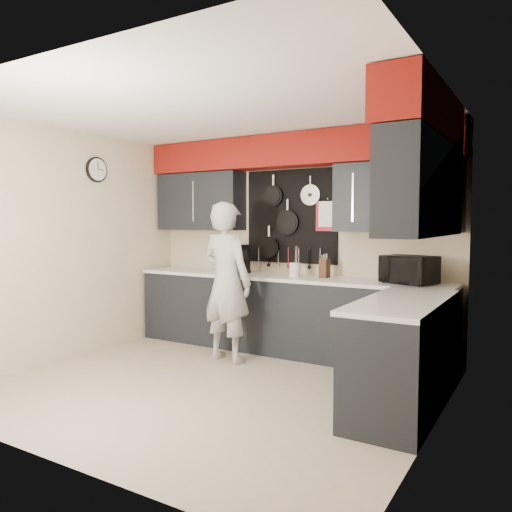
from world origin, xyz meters
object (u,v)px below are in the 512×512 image
Objects in this scene: coffee_maker at (240,258)px; person at (227,282)px; microwave at (409,270)px; utensil_crock at (295,270)px; knife_block at (325,268)px.

person is at bearing -63.69° from coffee_maker.
microwave is 2.07m from coffee_maker.
utensil_crock is (-1.30, -0.03, -0.06)m from microwave.
coffee_maker is at bearing -161.61° from microwave.
knife_block is at bearing -164.66° from microwave.
utensil_crock is at bearing -160.02° from microwave.
microwave reaches higher than utensil_crock.
person is (-1.84, -0.65, -0.18)m from microwave.
coffee_maker is (-1.11, -0.05, 0.08)m from knife_block.
person reaches higher than knife_block.
utensil_crock is at bearing 3.74° from coffee_maker.
knife_block is 0.12× the size of person.
knife_block reaches higher than utensil_crock.
knife_block is 1.12m from coffee_maker.
person is (0.24, -0.65, -0.22)m from coffee_maker.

